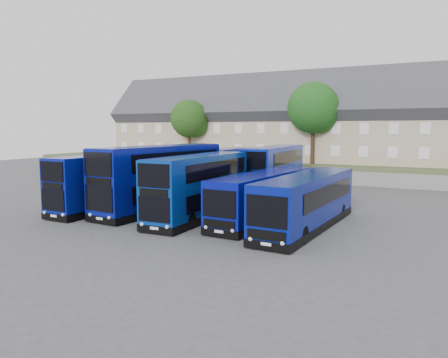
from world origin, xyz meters
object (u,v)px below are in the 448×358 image
dd_front_left (108,183)px  dd_front_mid (161,179)px  coach_east_a (264,197)px  tree_west (191,120)px  tree_mid (315,110)px

dd_front_left → dd_front_mid: (3.64, 1.54, 0.33)m
dd_front_mid → coach_east_a: size_ratio=1.04×
tree_west → tree_mid: 16.04m
dd_front_left → tree_west: tree_west is taller
dd_front_mid → tree_west: size_ratio=1.57×
dd_front_mid → tree_mid: tree_mid is taller
tree_mid → tree_west: bearing=-178.2°
coach_east_a → tree_mid: 23.44m
tree_mid → dd_front_mid: bearing=-102.7°
coach_east_a → tree_west: size_ratio=1.50×
dd_front_left → dd_front_mid: 3.96m
dd_front_left → tree_west: size_ratio=1.34×
coach_east_a → tree_mid: (-3.00, 22.31, 6.54)m
tree_mid → coach_east_a: bearing=-82.3°
tree_west → tree_mid: bearing=1.8°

